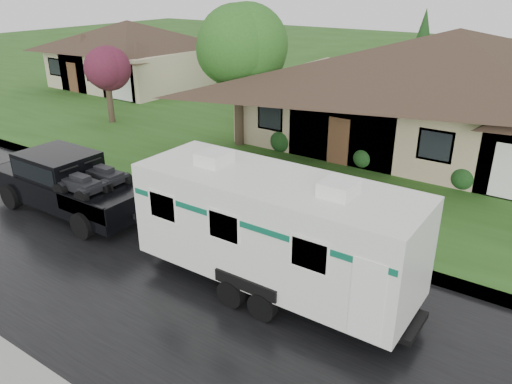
% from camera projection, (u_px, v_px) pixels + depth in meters
% --- Properties ---
extents(ground, '(140.00, 140.00, 0.00)m').
position_uv_depth(ground, '(241.00, 261.00, 14.96)').
color(ground, '#274C17').
rests_on(ground, ground).
extents(road, '(140.00, 8.00, 0.01)m').
position_uv_depth(road, '(197.00, 293.00, 13.45)').
color(road, black).
rests_on(road, ground).
extents(curb, '(140.00, 0.50, 0.15)m').
position_uv_depth(curb, '(281.00, 230.00, 16.63)').
color(curb, gray).
rests_on(curb, ground).
extents(lawn, '(140.00, 26.00, 0.15)m').
position_uv_depth(lawn, '(409.00, 137.00, 26.27)').
color(lawn, '#274C17').
rests_on(lawn, ground).
extents(house_main, '(19.44, 10.80, 6.90)m').
position_uv_depth(house_main, '(459.00, 78.00, 22.81)').
color(house_main, tan).
rests_on(house_main, lawn).
extents(house_far, '(10.80, 8.64, 5.80)m').
position_uv_depth(house_far, '(130.00, 48.00, 37.12)').
color(house_far, tan).
rests_on(house_far, lawn).
extents(tree_left_green, '(3.94, 3.94, 6.52)m').
position_uv_depth(tree_left_green, '(238.00, 51.00, 23.18)').
color(tree_left_green, '#382B1E').
rests_on(tree_left_green, lawn).
extents(tree_red, '(2.72, 2.72, 4.50)m').
position_uv_depth(tree_red, '(106.00, 67.00, 27.59)').
color(tree_red, '#382B1E').
rests_on(tree_red, lawn).
extents(shrub_row, '(13.60, 1.00, 1.00)m').
position_uv_depth(shrub_row, '(412.00, 165.00, 20.69)').
color(shrub_row, '#143814').
rests_on(shrub_row, lawn).
extents(pickup_truck, '(6.45, 2.45, 2.15)m').
position_uv_depth(pickup_truck, '(66.00, 181.00, 17.77)').
color(pickup_truck, black).
rests_on(pickup_truck, ground).
extents(travel_trailer, '(7.96, 2.80, 3.57)m').
position_uv_depth(travel_trailer, '(274.00, 227.00, 12.88)').
color(travel_trailer, silver).
rests_on(travel_trailer, ground).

